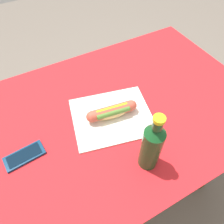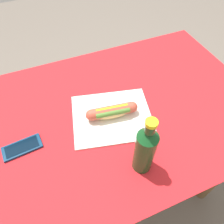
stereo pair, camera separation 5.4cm
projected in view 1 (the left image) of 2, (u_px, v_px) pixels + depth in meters
ground_plane at (112, 182)px, 1.44m from camera, size 6.00×6.00×0.00m
dining_table at (112, 131)px, 0.96m from camera, size 1.22×0.79×0.75m
paper_wrapper at (112, 116)px, 0.84m from camera, size 0.35×0.31×0.01m
hot_dog at (112, 112)px, 0.81m from camera, size 0.20×0.07×0.05m
cell_phone at (24, 156)px, 0.73m from camera, size 0.14×0.07×0.01m
soda_bottle at (151, 146)px, 0.64m from camera, size 0.06×0.06×0.24m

